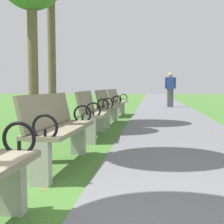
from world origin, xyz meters
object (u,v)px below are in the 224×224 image
park_bench_2 (59,128)px  park_bench_3 (93,112)px  park_bench_4 (108,106)px  pedestrian_walking (170,88)px  park_bench_5 (117,102)px

park_bench_2 → park_bench_3: size_ratio=0.99×
park_bench_4 → pedestrian_walking: bearing=73.9°
park_bench_3 → pedestrian_walking: size_ratio=1.00×
park_bench_3 → park_bench_4: size_ratio=1.01×
park_bench_3 → park_bench_5: same height
park_bench_4 → park_bench_5: size_ratio=0.99×
park_bench_2 → park_bench_4: (-0.00, 4.45, 0.00)m
pedestrian_walking → park_bench_4: bearing=-106.1°
park_bench_5 → park_bench_2: bearing=-90.0°
park_bench_2 → park_bench_3: 2.29m
park_bench_4 → pedestrian_walking: 7.25m
park_bench_2 → park_bench_5: same height
park_bench_2 → park_bench_5: bearing=90.0°
park_bench_4 → pedestrian_walking: pedestrian_walking is taller
park_bench_5 → park_bench_4: bearing=-90.0°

